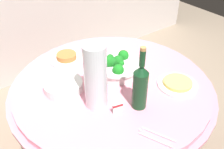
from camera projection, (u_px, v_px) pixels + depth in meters
name	position (u px, v px, depth m)	size (l,w,h in m)	color
buffet_table	(112.00, 127.00, 1.67)	(1.16, 1.16, 0.74)	maroon
broccoli_bowl	(116.00, 66.00, 1.51)	(0.28, 0.28, 0.12)	white
plate_stack	(63.00, 86.00, 1.39)	(0.21, 0.21, 0.05)	white
wine_bottle	(140.00, 85.00, 1.22)	(0.07, 0.07, 0.34)	#133B1E
decorative_fruit_vase	(96.00, 81.00, 1.22)	(0.11, 0.11, 0.34)	silver
serving_tongs	(155.00, 136.00, 1.13)	(0.10, 0.16, 0.01)	silver
food_plate_noodles	(178.00, 84.00, 1.42)	(0.22, 0.22, 0.03)	white
food_plate_peanuts	(67.00, 58.00, 1.64)	(0.22, 0.22, 0.04)	white
label_placard_front	(118.00, 108.00, 1.24)	(0.05, 0.02, 0.05)	white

